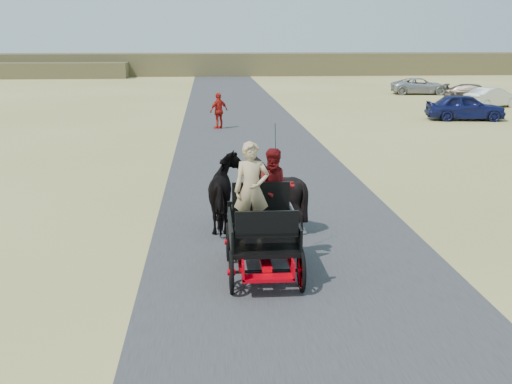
{
  "coord_description": "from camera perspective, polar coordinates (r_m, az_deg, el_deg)",
  "views": [
    {
      "loc": [
        -1.71,
        -11.53,
        4.41
      ],
      "look_at": [
        -0.72,
        1.5,
        1.2
      ],
      "focal_mm": 45.0,
      "sensor_mm": 36.0,
      "label": 1
    }
  ],
  "objects": [
    {
      "name": "ground",
      "position": [
        12.47,
        3.86,
        -6.95
      ],
      "size": [
        140.0,
        140.0,
        0.0
      ],
      "primitive_type": "plane",
      "color": "tan"
    },
    {
      "name": "ridge_far",
      "position": [
        73.62,
        -3.06,
        11.28
      ],
      "size": [
        140.0,
        6.0,
        2.4
      ],
      "primitive_type": "cube",
      "color": "brown",
      "rests_on": "ground"
    },
    {
      "name": "carriage",
      "position": [
        12.17,
        0.57,
        -5.64
      ],
      "size": [
        1.3,
        2.4,
        0.72
      ],
      "primitive_type": null,
      "color": "black",
      "rests_on": "ground"
    },
    {
      "name": "road",
      "position": [
        12.46,
        3.86,
        -6.93
      ],
      "size": [
        6.0,
        140.0,
        0.01
      ],
      "primitive_type": "cube",
      "color": "#38383A",
      "rests_on": "ground"
    },
    {
      "name": "car_b",
      "position": [
        42.92,
        20.25,
        7.88
      ],
      "size": [
        3.92,
        2.75,
        1.23
      ],
      "primitive_type": "imported",
      "rotation": [
        0.0,
        0.0,
        2.01
      ],
      "color": "silver",
      "rests_on": "ground"
    },
    {
      "name": "passenger_woman",
      "position": [
        12.44,
        1.73,
        0.31
      ],
      "size": [
        0.77,
        0.6,
        1.58
      ],
      "primitive_type": "imported",
      "color": "#660C0F",
      "rests_on": "carriage"
    },
    {
      "name": "car_c",
      "position": [
        46.06,
        18.89,
        8.31
      ],
      "size": [
        4.39,
        3.37,
        1.18
      ],
      "primitive_type": "imported",
      "rotation": [
        0.0,
        0.0,
        1.09
      ],
      "color": "brown",
      "rests_on": "ground"
    },
    {
      "name": "horse_left",
      "position": [
        14.87,
        -2.52,
        -0.07
      ],
      "size": [
        0.91,
        2.01,
        1.7
      ],
      "primitive_type": "imported",
      "rotation": [
        0.0,
        0.0,
        3.14
      ],
      "color": "black",
      "rests_on": "ground"
    },
    {
      "name": "pedestrian",
      "position": [
        31.04,
        -3.32,
        7.22
      ],
      "size": [
        1.06,
        0.94,
        1.73
      ],
      "primitive_type": "imported",
      "rotation": [
        0.0,
        0.0,
        3.77
      ],
      "color": "red",
      "rests_on": "ground"
    },
    {
      "name": "driver_man",
      "position": [
        11.84,
        -0.4,
        0.17
      ],
      "size": [
        0.66,
        0.43,
        1.8
      ],
      "primitive_type": "imported",
      "color": "tan",
      "rests_on": "carriage"
    },
    {
      "name": "car_a",
      "position": [
        35.98,
        18.11,
        7.2
      ],
      "size": [
        4.24,
        2.13,
        1.39
      ],
      "primitive_type": "imported",
      "rotation": [
        0.0,
        0.0,
        1.45
      ],
      "color": "navy",
      "rests_on": "ground"
    },
    {
      "name": "horse_right",
      "position": [
        14.94,
        1.7,
        0.01
      ],
      "size": [
        1.37,
        1.54,
        1.7
      ],
      "primitive_type": "imported",
      "rotation": [
        0.0,
        0.0,
        3.14
      ],
      "color": "black",
      "rests_on": "ground"
    },
    {
      "name": "car_d",
      "position": [
        51.0,
        14.42,
        9.1
      ],
      "size": [
        4.61,
        2.52,
        1.22
      ],
      "primitive_type": "imported",
      "rotation": [
        0.0,
        0.0,
        1.46
      ],
      "color": "#B2B2B7",
      "rests_on": "ground"
    }
  ]
}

